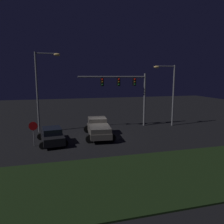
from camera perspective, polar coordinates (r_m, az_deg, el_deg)
name	(u,v)px	position (r m, az deg, el deg)	size (l,w,h in m)	color
ground_plane	(101,136)	(22.72, -2.86, -6.33)	(80.00, 80.00, 0.00)	black
grass_median	(135,178)	(13.82, 5.97, -16.82)	(26.63, 7.21, 0.10)	black
pickup_truck	(98,127)	(22.28, -3.65, -4.00)	(3.18, 5.55, 1.80)	#514C47
car_sedan	(52,135)	(20.88, -15.58, -5.98)	(2.84, 4.59, 1.51)	black
traffic_signal_gantry	(126,87)	(26.27, 3.74, 6.63)	(8.32, 0.56, 6.50)	slate
street_lamp_left	(42,83)	(24.82, -18.06, 7.31)	(2.69, 0.44, 8.72)	slate
street_lamp_right	(169,88)	(27.62, 14.86, 6.27)	(2.86, 0.44, 7.50)	slate
stop_sign	(33,129)	(20.22, -20.04, -4.30)	(0.76, 0.08, 2.23)	slate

